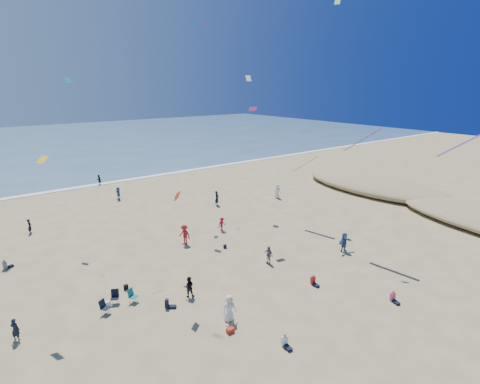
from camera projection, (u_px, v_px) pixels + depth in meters
ground at (300, 362)px, 20.41m from camera, size 220.00×220.00×0.00m
ocean at (21, 146)px, 92.85m from camera, size 220.00×100.00×0.06m
surf_line at (76, 188)px, 54.71m from camera, size 220.00×1.20×0.08m
standing_flyers at (215, 235)px, 35.55m from camera, size 35.32×52.93×1.92m
seated_group at (225, 293)px, 26.37m from camera, size 21.82×22.83×0.84m
chair_cluster at (118, 300)px, 25.41m from camera, size 2.82×1.62×1.00m
white_tote at (108, 304)px, 25.48m from camera, size 0.35×0.20×0.40m
black_backpack at (126, 287)px, 27.62m from camera, size 0.30×0.22×0.38m
cooler at (230, 330)px, 22.82m from camera, size 0.45×0.30×0.30m
navy_bag at (225, 246)px, 34.63m from camera, size 0.28×0.18×0.34m
kites_aloft at (258, 75)px, 31.26m from camera, size 39.54×41.68×29.68m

